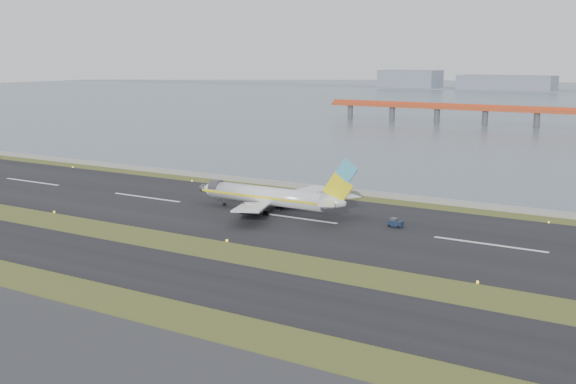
% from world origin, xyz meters
% --- Properties ---
extents(ground, '(1000.00, 1000.00, 0.00)m').
position_xyz_m(ground, '(0.00, 0.00, 0.00)').
color(ground, '#39491A').
rests_on(ground, ground).
extents(taxiway_strip, '(1000.00, 18.00, 0.10)m').
position_xyz_m(taxiway_strip, '(0.00, -12.00, 0.05)').
color(taxiway_strip, black).
rests_on(taxiway_strip, ground).
extents(runway_strip, '(1000.00, 45.00, 0.10)m').
position_xyz_m(runway_strip, '(0.00, 30.00, 0.05)').
color(runway_strip, black).
rests_on(runway_strip, ground).
extents(seawall, '(1000.00, 2.50, 1.00)m').
position_xyz_m(seawall, '(0.00, 60.00, 0.50)').
color(seawall, gray).
rests_on(seawall, ground).
extents(airliner, '(38.52, 32.89, 12.80)m').
position_xyz_m(airliner, '(-6.40, 31.84, 3.46)').
color(airliner, silver).
rests_on(airliner, ground).
extents(pushback_tug, '(2.75, 1.63, 1.76)m').
position_xyz_m(pushback_tug, '(20.74, 33.47, 0.86)').
color(pushback_tug, '#142138').
rests_on(pushback_tug, ground).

